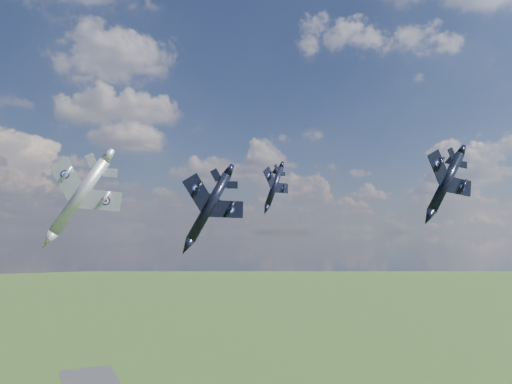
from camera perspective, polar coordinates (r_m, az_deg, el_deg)
name	(u,v)px	position (r m, az deg, el deg)	size (l,w,h in m)	color
jet_lead_navy	(209,207)	(66.15, -5.39, -1.70)	(9.85, 13.73, 2.84)	black
jet_right_navy	(446,182)	(74.17, 20.88, 1.03)	(9.82, 13.70, 2.83)	black
jet_high_navy	(274,186)	(109.24, 2.10, 0.63)	(9.65, 13.45, 2.78)	black
jet_left_silver	(79,196)	(72.47, -19.52, -0.47)	(11.73, 16.35, 3.38)	#A6A7B1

